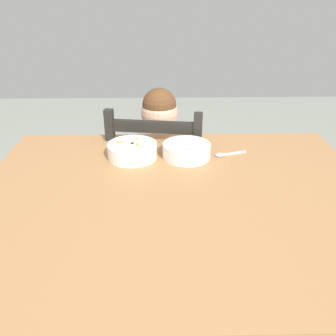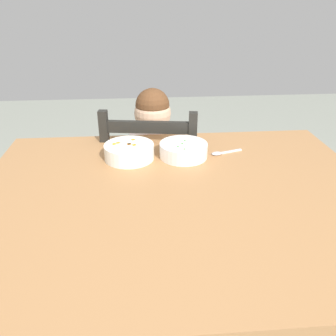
{
  "view_description": "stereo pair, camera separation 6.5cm",
  "coord_description": "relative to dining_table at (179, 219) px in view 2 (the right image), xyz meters",
  "views": [
    {
      "loc": [
        -0.05,
        -0.99,
        1.36
      ],
      "look_at": [
        -0.03,
        0.08,
        0.83
      ],
      "focal_mm": 38.08,
      "sensor_mm": 36.0,
      "label": 1
    },
    {
      "loc": [
        -0.12,
        -0.99,
        1.36
      ],
      "look_at": [
        -0.03,
        0.08,
        0.83
      ],
      "focal_mm": 38.08,
      "sensor_mm": 36.0,
      "label": 2
    }
  ],
  "objects": [
    {
      "name": "dining_chair",
      "position": [
        -0.06,
        0.58,
        -0.22
      ],
      "size": [
        0.48,
        0.48,
        0.92
      ],
      "color": "black",
      "rests_on": "ground"
    },
    {
      "name": "bowl_of_carrots",
      "position": [
        -0.16,
        0.28,
        0.13
      ],
      "size": [
        0.19,
        0.19,
        0.06
      ],
      "color": "white",
      "rests_on": "dining_table"
    },
    {
      "name": "bowl_of_peas",
      "position": [
        0.05,
        0.28,
        0.13
      ],
      "size": [
        0.19,
        0.19,
        0.06
      ],
      "color": "white",
      "rests_on": "dining_table"
    },
    {
      "name": "child_figure",
      "position": [
        -0.06,
        0.57,
        -0.04
      ],
      "size": [
        0.32,
        0.31,
        0.97
      ],
      "color": "white",
      "rests_on": "ground"
    },
    {
      "name": "dining_table",
      "position": [
        0.0,
        0.0,
        0.0
      ],
      "size": [
        1.33,
        1.06,
        0.78
      ],
      "color": "#A67345",
      "rests_on": "ground"
    },
    {
      "name": "spoon",
      "position": [
        0.2,
        0.29,
        0.1
      ],
      "size": [
        0.14,
        0.06,
        0.01
      ],
      "color": "silver",
      "rests_on": "dining_table"
    }
  ]
}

